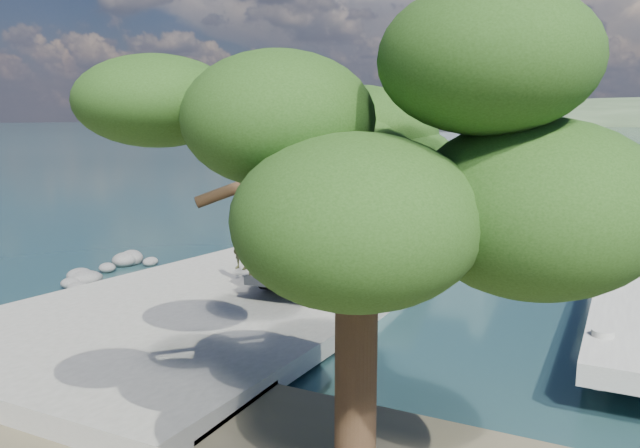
{
  "coord_description": "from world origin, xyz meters",
  "views": [
    {
      "loc": [
        11.67,
        -17.31,
        6.26
      ],
      "look_at": [
        0.08,
        6.0,
        1.81
      ],
      "focal_mm": 35.0,
      "sensor_mm": 36.0,
      "label": 1
    }
  ],
  "objects": [
    {
      "name": "military_truck",
      "position": [
        1.87,
        3.08,
        2.27
      ],
      "size": [
        3.0,
        7.85,
        3.57
      ],
      "rotation": [
        0.0,
        0.0,
        0.07
      ],
      "color": "black",
      "rests_on": "boat_ramp"
    },
    {
      "name": "ground",
      "position": [
        0.0,
        0.0,
        0.0
      ],
      "size": [
        1400.0,
        1400.0,
        0.0
      ],
      "primitive_type": "plane",
      "color": "#1C3F44",
      "rests_on": "ground"
    },
    {
      "name": "overhang_tree",
      "position": [
        7.69,
        -8.69,
        5.86
      ],
      "size": [
        8.06,
        7.42,
        7.32
      ],
      "color": "#342114",
      "rests_on": "ground"
    },
    {
      "name": "shoreline_rocks",
      "position": [
        -6.2,
        0.5,
        0.0
      ],
      "size": [
        3.2,
        5.6,
        0.9
      ],
      "primitive_type": null,
      "color": "#50504E",
      "rests_on": "ground"
    },
    {
      "name": "landing_craft",
      "position": [
        0.35,
        24.59,
        0.92
      ],
      "size": [
        12.36,
        38.66,
        11.31
      ],
      "rotation": [
        0.0,
        0.0,
        0.08
      ],
      "color": "#3F484B",
      "rests_on": "ground"
    },
    {
      "name": "boat_ramp",
      "position": [
        0.0,
        -1.0,
        0.25
      ],
      "size": [
        10.0,
        18.0,
        0.5
      ],
      "primitive_type": "cube",
      "color": "gray",
      "rests_on": "ground"
    },
    {
      "name": "soldier",
      "position": [
        -0.59,
        0.99,
        1.45
      ],
      "size": [
        0.72,
        0.5,
        1.89
      ],
      "primitive_type": "imported",
      "rotation": [
        0.0,
        0.0,
        -0.07
      ],
      "color": "#202D19",
      "rests_on": "boat_ramp"
    }
  ]
}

